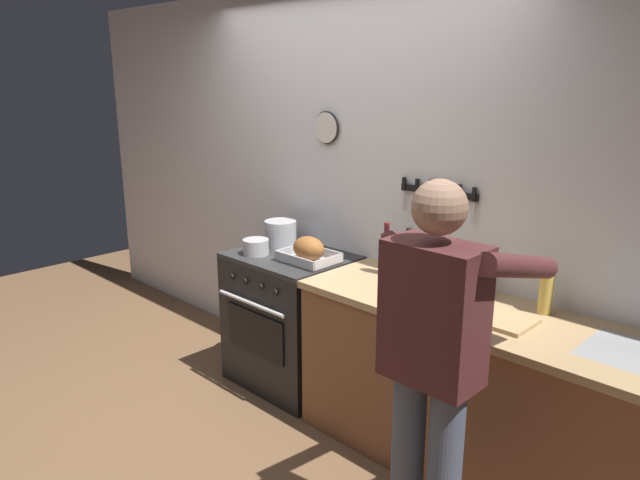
{
  "coord_description": "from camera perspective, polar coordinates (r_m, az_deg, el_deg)",
  "views": [
    {
      "loc": [
        2.5,
        -1.53,
        2.01
      ],
      "look_at": [
        0.18,
        0.85,
        1.1
      ],
      "focal_mm": 33.47,
      "sensor_mm": 36.0,
      "label": 1
    }
  ],
  "objects": [
    {
      "name": "ground_plane",
      "position": [
        3.56,
        -12.49,
        -19.57
      ],
      "size": [
        8.0,
        8.0,
        0.0
      ],
      "primitive_type": "plane",
      "color": "brown"
    },
    {
      "name": "wall_back",
      "position": [
        3.88,
        3.24,
        4.7
      ],
      "size": [
        6.0,
        0.13,
        2.6
      ],
      "color": "silver",
      "rests_on": "ground"
    },
    {
      "name": "counter_block",
      "position": [
        3.23,
        15.42,
        -14.1
      ],
      "size": [
        2.03,
        0.65,
        0.9
      ],
      "color": "brown",
      "rests_on": "ground"
    },
    {
      "name": "stove",
      "position": [
        4.02,
        -2.75,
        -7.56
      ],
      "size": [
        0.76,
        0.67,
        0.9
      ],
      "color": "black",
      "rests_on": "ground"
    },
    {
      "name": "person_cook",
      "position": [
        2.43,
        10.88,
        -10.84
      ],
      "size": [
        0.51,
        0.63,
        1.66
      ],
      "rotation": [
        0.0,
        0.0,
        1.63
      ],
      "color": "#4C566B",
      "rests_on": "ground"
    },
    {
      "name": "roasting_pan",
      "position": [
        3.69,
        -1.09,
        -1.07
      ],
      "size": [
        0.35,
        0.26,
        0.16
      ],
      "color": "#B7B7BC",
      "rests_on": "stove"
    },
    {
      "name": "stock_pot",
      "position": [
        4.05,
        -3.79,
        0.63
      ],
      "size": [
        0.22,
        0.22,
        0.18
      ],
      "color": "#B7B7BC",
      "rests_on": "stove"
    },
    {
      "name": "saucepan",
      "position": [
        3.89,
        -6.16,
        -0.66
      ],
      "size": [
        0.17,
        0.17,
        0.1
      ],
      "color": "#B7B7BC",
      "rests_on": "stove"
    },
    {
      "name": "cutting_board",
      "position": [
        2.97,
        16.31,
        -7.15
      ],
      "size": [
        0.36,
        0.24,
        0.02
      ],
      "primitive_type": "cube",
      "color": "tan",
      "rests_on": "counter_block"
    },
    {
      "name": "bottle_wine_red",
      "position": [
        3.48,
        6.34,
        -1.21
      ],
      "size": [
        0.07,
        0.07,
        0.31
      ],
      "color": "#47141E",
      "rests_on": "counter_block"
    },
    {
      "name": "bottle_hot_sauce",
      "position": [
        3.37,
        12.12,
        -3.04
      ],
      "size": [
        0.05,
        0.05,
        0.18
      ],
      "color": "red",
      "rests_on": "counter_block"
    },
    {
      "name": "bottle_cooking_oil",
      "position": [
        3.1,
        20.79,
        -4.71
      ],
      "size": [
        0.07,
        0.07,
        0.26
      ],
      "color": "gold",
      "rests_on": "counter_block"
    },
    {
      "name": "bottle_dish_soap",
      "position": [
        3.2,
        10.91,
        -3.65
      ],
      "size": [
        0.06,
        0.06,
        0.21
      ],
      "color": "#338CCC",
      "rests_on": "counter_block"
    },
    {
      "name": "bottle_olive_oil",
      "position": [
        3.44,
        8.41,
        -1.6
      ],
      "size": [
        0.07,
        0.07,
        0.29
      ],
      "color": "#385623",
      "rests_on": "counter_block"
    },
    {
      "name": "bottle_soy_sauce",
      "position": [
        3.28,
        15.24,
        -3.62
      ],
      "size": [
        0.05,
        0.05,
        0.19
      ],
      "color": "black",
      "rests_on": "counter_block"
    }
  ]
}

